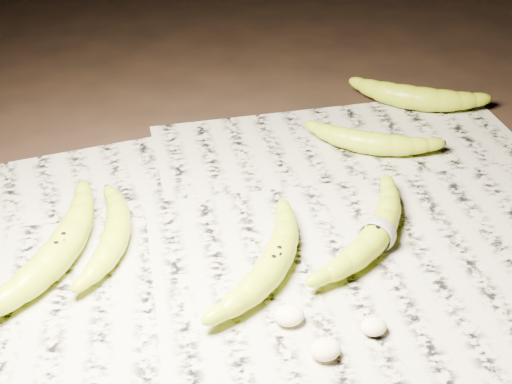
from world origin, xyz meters
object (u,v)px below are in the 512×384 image
object	(u,v)px
banana_center	(274,261)
banana_upper_b	(416,96)
banana_left_a	(60,248)
banana_taped	(378,232)
banana_left_b	(116,232)
banana_upper_a	(370,141)

from	to	relation	value
banana_center	banana_upper_b	distance (m)	0.48
banana_left_a	banana_upper_b	xyz separation A→B (m)	(0.58, 0.24, -0.00)
banana_upper_b	banana_center	bearing A→B (deg)	-102.63
banana_center	banana_taped	bearing A→B (deg)	-44.17
banana_left_b	banana_taped	size ratio (longest dim) A/B	0.80
banana_upper_a	banana_left_a	bearing A→B (deg)	-130.42
banana_upper_a	banana_left_b	bearing A→B (deg)	-130.07
banana_upper_a	banana_upper_b	world-z (taller)	banana_upper_b
banana_left_a	banana_center	size ratio (longest dim) A/B	1.16
banana_left_a	banana_upper_b	world-z (taller)	banana_left_a
banana_left_b	banana_left_a	bearing A→B (deg)	121.59
banana_left_b	banana_taped	distance (m)	0.32
banana_left_b	banana_upper_a	xyz separation A→B (m)	(0.39, 0.12, 0.00)
banana_center	banana_taped	distance (m)	0.14
banana_left_a	banana_upper_a	size ratio (longest dim) A/B	1.32
banana_left_a	banana_taped	size ratio (longest dim) A/B	1.09
banana_upper_b	banana_left_a	bearing A→B (deg)	-123.85
banana_left_b	banana_upper_b	bearing A→B (deg)	-49.32
banana_upper_a	banana_upper_b	bearing A→B (deg)	72.97
banana_left_b	banana_upper_a	bearing A→B (deg)	-56.01
banana_taped	banana_left_b	bearing A→B (deg)	119.40
banana_left_b	banana_center	size ratio (longest dim) A/B	0.85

